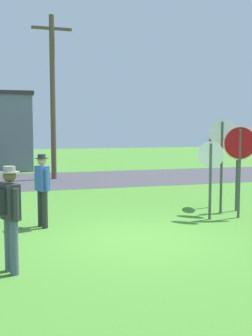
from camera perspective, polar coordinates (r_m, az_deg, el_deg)
name	(u,v)px	position (r m, az deg, el deg)	size (l,w,h in m)	color
ground_plane	(137,239)	(8.86, 1.48, -9.77)	(80.00, 80.00, 0.00)	#47842D
street_asphalt	(64,180)	(19.10, -8.55, -1.60)	(60.00, 6.40, 0.01)	#424247
utility_pole	(53,94)	(19.44, -10.11, 10.00)	(1.80, 0.24, 7.44)	brown
stop_sign_low_front	(237,157)	(12.00, 15.16, 1.46)	(0.64, 0.20, 2.28)	#474C4C
stop_sign_rear_left	(211,167)	(10.71, 11.63, 0.13)	(0.47, 0.51, 2.01)	#474C4C
stop_sign_center_cluster	(222,150)	(11.58, 13.13, 2.47)	(0.51, 0.54, 2.58)	#474C4C
stop_sign_leaning_right	(211,159)	(12.35, 11.66, 1.29)	(0.25, 0.84, 2.12)	#474C4C
stop_sign_rear_right	(240,154)	(11.07, 15.48, 1.84)	(0.86, 0.25, 2.40)	#474C4C
person_holding_notes	(9,212)	(6.86, -15.87, -5.83)	(0.43, 0.54, 1.74)	#4C5670
person_with_sunhat	(42,186)	(9.88, -11.52, -2.48)	(0.33, 0.54, 1.74)	#2D2D33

